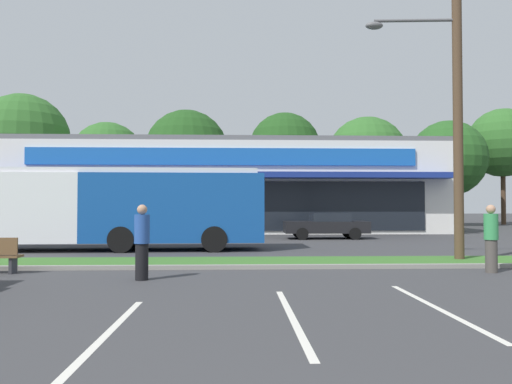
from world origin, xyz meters
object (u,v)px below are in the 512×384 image
at_px(utility_pole, 453,82).
at_px(pedestrian_near_bench, 491,238).
at_px(car_2, 327,225).
at_px(pedestrian_by_pole, 142,242).
at_px(city_bus, 102,206).

distance_m(utility_pole, pedestrian_near_bench, 5.33).
distance_m(car_2, pedestrian_near_bench, 14.26).
relative_size(utility_pole, car_2, 2.36).
bearing_deg(car_2, utility_pole, 99.35).
distance_m(car_2, pedestrian_by_pole, 16.78).
height_order(car_2, pedestrian_near_bench, pedestrian_near_bench).
height_order(utility_pole, pedestrian_near_bench, utility_pole).
bearing_deg(pedestrian_by_pole, car_2, -99.95).
xyz_separation_m(utility_pole, car_2, (-1.94, 11.76, -4.94)).
relative_size(city_bus, pedestrian_near_bench, 7.18).
height_order(city_bus, car_2, city_bus).
bearing_deg(utility_pole, city_bus, 157.95).
relative_size(car_2, pedestrian_by_pole, 2.50).
distance_m(pedestrian_near_bench, pedestrian_by_pole, 9.10).
height_order(utility_pole, city_bus, utility_pole).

